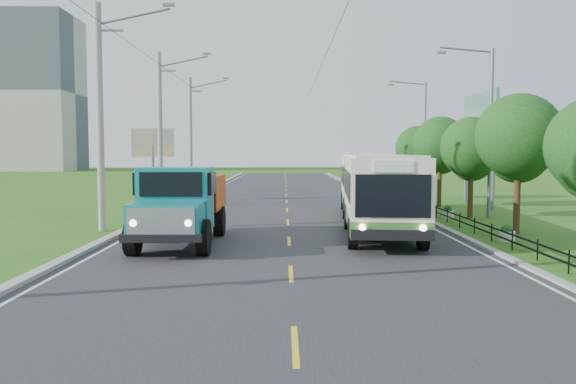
{
  "coord_description": "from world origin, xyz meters",
  "views": [
    {
      "loc": [
        -0.2,
        -15.88,
        3.48
      ],
      "look_at": [
        -0.03,
        6.74,
        1.9
      ],
      "focal_mm": 35.0,
      "sensor_mm": 36.0,
      "label": 1
    }
  ],
  "objects_px": {
    "tree_third": "(519,141)",
    "tree_back": "(418,151)",
    "pole_mid": "(161,128)",
    "streetlight_far": "(423,135)",
    "streetlight_mid": "(488,126)",
    "dump_truck": "(181,200)",
    "pole_near": "(101,116)",
    "pole_far": "(191,134)",
    "tree_fourth": "(472,151)",
    "billboard_right": "(480,124)",
    "planter_far": "(413,200)",
    "planter_near": "(507,234)",
    "tree_fifth": "(440,147)",
    "bus": "(374,184)",
    "planter_mid": "(448,212)",
    "billboard_left": "(153,147)"
  },
  "relations": [
    {
      "from": "tree_third",
      "to": "planter_mid",
      "type": "height_order",
      "value": "tree_third"
    },
    {
      "from": "pole_mid",
      "to": "dump_truck",
      "type": "relative_size",
      "value": 1.41
    },
    {
      "from": "tree_back",
      "to": "streetlight_far",
      "type": "height_order",
      "value": "streetlight_far"
    },
    {
      "from": "tree_third",
      "to": "dump_truck",
      "type": "bearing_deg",
      "value": -168.79
    },
    {
      "from": "pole_mid",
      "to": "dump_truck",
      "type": "xyz_separation_m",
      "value": [
        4.16,
        -15.63,
        -3.42
      ]
    },
    {
      "from": "pole_far",
      "to": "streetlight_far",
      "type": "height_order",
      "value": "pole_far"
    },
    {
      "from": "pole_far",
      "to": "bus",
      "type": "height_order",
      "value": "pole_far"
    },
    {
      "from": "pole_near",
      "to": "planter_near",
      "type": "distance_m",
      "value": 17.79
    },
    {
      "from": "tree_fifth",
      "to": "planter_mid",
      "type": "distance_m",
      "value": 7.21
    },
    {
      "from": "tree_back",
      "to": "bus",
      "type": "relative_size",
      "value": 0.32
    },
    {
      "from": "pole_mid",
      "to": "pole_far",
      "type": "relative_size",
      "value": 1.0
    },
    {
      "from": "bus",
      "to": "billboard_left",
      "type": "bearing_deg",
      "value": 141.24
    },
    {
      "from": "tree_back",
      "to": "planter_far",
      "type": "xyz_separation_m",
      "value": [
        -1.26,
        -4.14,
        -3.37
      ]
    },
    {
      "from": "billboard_left",
      "to": "pole_mid",
      "type": "bearing_deg",
      "value": -67.58
    },
    {
      "from": "tree_back",
      "to": "billboard_right",
      "type": "bearing_deg",
      "value": -68.3
    },
    {
      "from": "pole_mid",
      "to": "planter_far",
      "type": "distance_m",
      "value": 17.56
    },
    {
      "from": "tree_back",
      "to": "tree_fourth",
      "type": "bearing_deg",
      "value": -90.0
    },
    {
      "from": "pole_near",
      "to": "planter_near",
      "type": "relative_size",
      "value": 14.93
    },
    {
      "from": "pole_near",
      "to": "pole_far",
      "type": "height_order",
      "value": "same"
    },
    {
      "from": "tree_back",
      "to": "dump_truck",
      "type": "distance_m",
      "value": 25.1
    },
    {
      "from": "tree_fourth",
      "to": "dump_truck",
      "type": "relative_size",
      "value": 0.76
    },
    {
      "from": "tree_third",
      "to": "streetlight_mid",
      "type": "height_order",
      "value": "streetlight_mid"
    },
    {
      "from": "tree_third",
      "to": "tree_back",
      "type": "height_order",
      "value": "tree_third"
    },
    {
      "from": "pole_far",
      "to": "tree_fifth",
      "type": "distance_m",
      "value": 22.25
    },
    {
      "from": "pole_mid",
      "to": "streetlight_mid",
      "type": "distance_m",
      "value": 20.16
    },
    {
      "from": "pole_far",
      "to": "planter_far",
      "type": "height_order",
      "value": "pole_far"
    },
    {
      "from": "tree_fourth",
      "to": "planter_mid",
      "type": "relative_size",
      "value": 8.06
    },
    {
      "from": "tree_back",
      "to": "streetlight_far",
      "type": "relative_size",
      "value": 0.61
    },
    {
      "from": "streetlight_mid",
      "to": "dump_truck",
      "type": "bearing_deg",
      "value": -149.68
    },
    {
      "from": "tree_fifth",
      "to": "bus",
      "type": "relative_size",
      "value": 0.34
    },
    {
      "from": "billboard_left",
      "to": "streetlight_mid",
      "type": "bearing_deg",
      "value": -26.4
    },
    {
      "from": "tree_fifth",
      "to": "streetlight_far",
      "type": "distance_m",
      "value": 7.97
    },
    {
      "from": "streetlight_far",
      "to": "billboard_right",
      "type": "xyz_separation_m",
      "value": [
        1.66,
        -8.0,
        0.44
      ]
    },
    {
      "from": "tree_fourth",
      "to": "tree_back",
      "type": "bearing_deg",
      "value": 90.0
    },
    {
      "from": "tree_fifth",
      "to": "planter_mid",
      "type": "bearing_deg",
      "value": -101.56
    },
    {
      "from": "streetlight_far",
      "to": "dump_truck",
      "type": "bearing_deg",
      "value": -123.1
    },
    {
      "from": "planter_near",
      "to": "planter_far",
      "type": "height_order",
      "value": "same"
    },
    {
      "from": "planter_mid",
      "to": "billboard_right",
      "type": "distance_m",
      "value": 8.68
    },
    {
      "from": "tree_third",
      "to": "bus",
      "type": "height_order",
      "value": "tree_third"
    },
    {
      "from": "billboard_left",
      "to": "bus",
      "type": "distance_m",
      "value": 18.9
    },
    {
      "from": "tree_back",
      "to": "billboard_right",
      "type": "xyz_separation_m",
      "value": [
        2.44,
        -6.14,
        1.69
      ]
    },
    {
      "from": "streetlight_mid",
      "to": "planter_near",
      "type": "distance_m",
      "value": 9.46
    },
    {
      "from": "tree_third",
      "to": "planter_near",
      "type": "distance_m",
      "value": 4.46
    },
    {
      "from": "tree_fourth",
      "to": "streetlight_mid",
      "type": "bearing_deg",
      "value": -10.15
    },
    {
      "from": "tree_fifth",
      "to": "planter_near",
      "type": "bearing_deg",
      "value": -95.08
    },
    {
      "from": "planter_mid",
      "to": "billboard_left",
      "type": "distance_m",
      "value": 20.99
    },
    {
      "from": "pole_far",
      "to": "planter_near",
      "type": "bearing_deg",
      "value": -58.01
    },
    {
      "from": "tree_fourth",
      "to": "dump_truck",
      "type": "distance_m",
      "value": 16.6
    },
    {
      "from": "pole_mid",
      "to": "streetlight_far",
      "type": "relative_size",
      "value": 1.1
    },
    {
      "from": "planter_near",
      "to": "billboard_left",
      "type": "bearing_deg",
      "value": 135.16
    }
  ]
}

